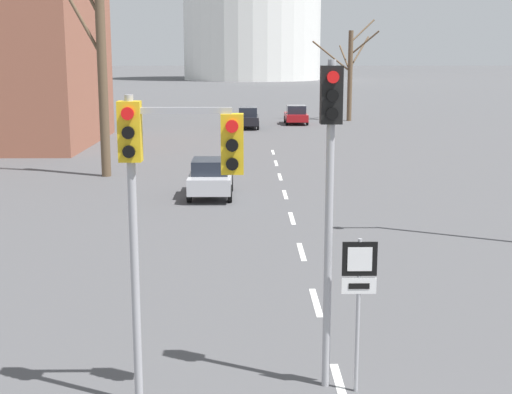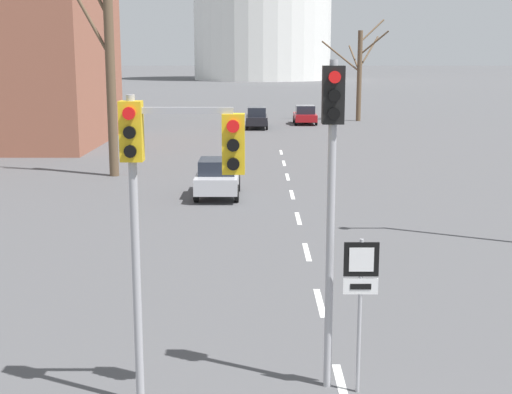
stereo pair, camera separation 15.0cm
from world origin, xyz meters
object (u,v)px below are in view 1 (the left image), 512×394
at_px(sedan_near_left, 296,115).
at_px(route_sign_post, 359,288).
at_px(traffic_signal_near_left, 166,174).
at_px(sedan_near_right, 211,177).
at_px(sedan_mid_centre, 248,118).
at_px(traffic_signal_centre_tall, 330,166).

bearing_deg(sedan_near_left, route_sign_post, -92.80).
bearing_deg(traffic_signal_near_left, sedan_near_left, 83.58).
height_order(traffic_signal_near_left, sedan_near_left, traffic_signal_near_left).
distance_m(sedan_near_left, sedan_near_right, 32.57).
bearing_deg(sedan_mid_centre, traffic_signal_near_left, -91.82).
relative_size(traffic_signal_near_left, route_sign_post, 1.88).
xyz_separation_m(sedan_near_left, sedan_mid_centre, (-4.16, -3.55, 0.07)).
xyz_separation_m(traffic_signal_near_left, sedan_near_left, (5.65, 50.15, -3.17)).
bearing_deg(sedan_near_right, route_sign_post, -79.14).
bearing_deg(route_sign_post, traffic_signal_centre_tall, 154.26).
relative_size(traffic_signal_near_left, sedan_near_left, 1.33).
bearing_deg(route_sign_post, sedan_near_left, 87.20).
relative_size(sedan_near_left, sedan_mid_centre, 0.91).
height_order(sedan_near_right, sedan_mid_centre, sedan_mid_centre).
xyz_separation_m(route_sign_post, sedan_near_right, (-3.40, 17.72, -1.08)).
distance_m(traffic_signal_centre_tall, sedan_mid_centre, 46.09).
height_order(traffic_signal_centre_tall, sedan_near_left, traffic_signal_centre_tall).
bearing_deg(route_sign_post, sedan_mid_centre, 92.15).
relative_size(traffic_signal_centre_tall, sedan_near_right, 1.51).
relative_size(traffic_signal_centre_tall, route_sign_post, 2.07).
bearing_deg(sedan_near_left, traffic_signal_near_left, -96.42).
height_order(traffic_signal_centre_tall, route_sign_post, traffic_signal_centre_tall).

